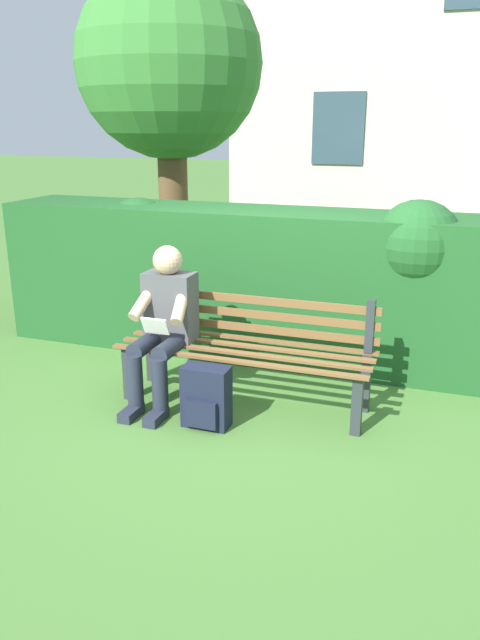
# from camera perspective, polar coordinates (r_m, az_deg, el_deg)

# --- Properties ---
(ground) EXTENTS (60.00, 60.00, 0.00)m
(ground) POSITION_cam_1_polar(r_m,az_deg,el_deg) (4.76, 0.40, -7.73)
(ground) COLOR #477533
(park_bench) EXTENTS (1.91, 0.54, 0.84)m
(park_bench) POSITION_cam_1_polar(r_m,az_deg,el_deg) (4.66, 0.75, -2.37)
(park_bench) COLOR #2D3338
(park_bench) RESTS_ON ground
(person_seated) EXTENTS (0.44, 0.73, 1.18)m
(person_seated) POSITION_cam_1_polar(r_m,az_deg,el_deg) (4.66, -7.01, -0.13)
(person_seated) COLOR #4C4C51
(person_seated) RESTS_ON ground
(hedge_backdrop) EXTENTS (4.71, 0.86, 1.47)m
(hedge_backdrop) POSITION_cam_1_polar(r_m,az_deg,el_deg) (5.60, 1.55, 3.88)
(hedge_backdrop) COLOR #1E5123
(hedge_backdrop) RESTS_ON ground
(tree) EXTENTS (2.28, 2.17, 3.78)m
(tree) POSITION_cam_1_polar(r_m,az_deg,el_deg) (7.90, -6.97, 21.78)
(tree) COLOR brown
(tree) RESTS_ON ground
(building_facade) EXTENTS (8.06, 3.24, 6.93)m
(building_facade) POSITION_cam_1_polar(r_m,az_deg,el_deg) (12.81, 20.52, 23.06)
(building_facade) COLOR beige
(building_facade) RESTS_ON ground
(backpack) EXTENTS (0.33, 0.24, 0.44)m
(backpack) POSITION_cam_1_polar(r_m,az_deg,el_deg) (4.36, -3.13, -7.12)
(backpack) COLOR #191E33
(backpack) RESTS_ON ground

